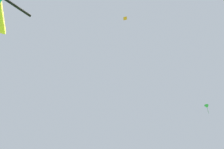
% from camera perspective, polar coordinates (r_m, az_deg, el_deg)
% --- Properties ---
extents(distant_kite_green_overhead_distant, '(0.91, 1.02, 1.60)m').
position_cam_1_polar(distant_kite_green_overhead_distant, '(32.54, 28.12, -9.06)').
color(distant_kite_green_overhead_distant, green).
extents(distant_kite_orange_mid_left, '(0.69, 0.70, 0.22)m').
position_cam_1_polar(distant_kite_orange_mid_left, '(25.86, 4.21, 17.52)').
color(distant_kite_orange_mid_left, orange).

